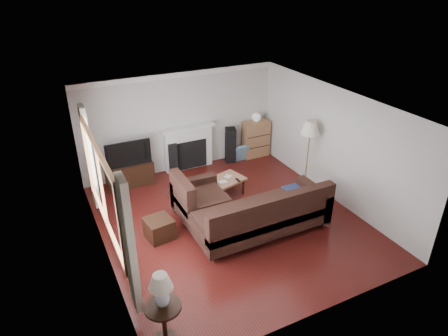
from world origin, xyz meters
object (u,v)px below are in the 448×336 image
coffee_table (221,189)px  floor_lamp (308,155)px  sectional_sofa (262,212)px  tv_stand (130,174)px  bookshelf (256,139)px  side_table (164,323)px

coffee_table → floor_lamp: floor_lamp is taller
sectional_sofa → coffee_table: bearing=94.8°
tv_stand → bookshelf: bookshelf is taller
tv_stand → floor_lamp: 4.21m
sectional_sofa → coffee_table: (-0.13, 1.53, -0.25)m
coffee_table → tv_stand: bearing=123.2°
sectional_sofa → side_table: sectional_sofa is taller
tv_stand → sectional_sofa: (1.81, -3.06, 0.19)m
tv_stand → side_table: bearing=-98.7°
tv_stand → sectional_sofa: size_ratio=0.38×
floor_lamp → tv_stand: bearing=151.3°
bookshelf → sectional_sofa: (-1.69, -3.11, -0.03)m
tv_stand → side_table: side_table is taller
bookshelf → side_table: bearing=-131.9°
coffee_table → bookshelf: bearing=26.3°
tv_stand → side_table: (-0.71, -4.65, 0.05)m
coffee_table → side_table: side_table is taller
coffee_table → side_table: size_ratio=1.71×
side_table → bookshelf: bearing=48.1°
bookshelf → floor_lamp: floor_lamp is taller
bookshelf → sectional_sofa: 3.54m
sectional_sofa → floor_lamp: (1.85, 1.05, 0.37)m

